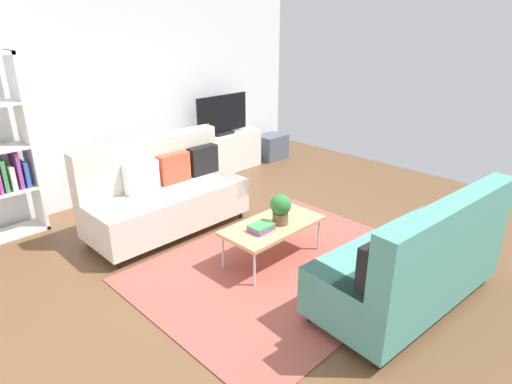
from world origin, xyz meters
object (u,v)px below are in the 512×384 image
(coffee_table, at_px, (273,226))
(table_book_0, at_px, (261,229))
(potted_plant, at_px, (281,208))
(vase_0, at_px, (192,135))
(tv_console, at_px, (223,153))
(couch_green, at_px, (414,262))
(tv, at_px, (222,115))
(couch_beige, at_px, (164,194))
(bottle_1, at_px, (208,131))
(bottle_0, at_px, (204,133))
(storage_trunk, at_px, (272,147))

(coffee_table, xyz_separation_m, table_book_0, (-0.20, -0.02, 0.05))
(potted_plant, bearing_deg, coffee_table, 138.04)
(potted_plant, bearing_deg, vase_0, 71.60)
(coffee_table, relative_size, vase_0, 6.58)
(tv_console, bearing_deg, couch_green, -107.40)
(tv_console, bearing_deg, table_book_0, -123.58)
(couch_green, height_order, table_book_0, couch_green)
(tv, height_order, vase_0, tv)
(couch_beige, bearing_deg, vase_0, -137.94)
(bottle_1, bearing_deg, table_book_0, -118.78)
(tv_console, xyz_separation_m, vase_0, (-0.58, 0.05, 0.40))
(vase_0, height_order, bottle_0, bottle_0)
(tv, distance_m, storage_trunk, 1.32)
(storage_trunk, bearing_deg, tv, 175.84)
(storage_trunk, xyz_separation_m, table_book_0, (-2.83, -2.50, 0.22))
(bottle_1, bearing_deg, tv_console, 7.12)
(couch_beige, distance_m, bottle_0, 1.90)
(couch_beige, distance_m, bottle_1, 1.97)
(table_book_0, xyz_separation_m, bottle_0, (1.31, 2.56, 0.31))
(tv_console, distance_m, storage_trunk, 1.11)
(tv, bearing_deg, bottle_0, -177.23)
(table_book_0, relative_size, vase_0, 1.44)
(couch_green, bearing_deg, bottle_1, 81.38)
(storage_trunk, relative_size, bottle_1, 2.22)
(couch_beige, height_order, vase_0, couch_beige)
(tv, bearing_deg, couch_green, -107.48)
(coffee_table, bearing_deg, tv, 59.13)
(tv_console, height_order, bottle_0, bottle_0)
(couch_green, distance_m, vase_0, 4.11)
(table_book_0, distance_m, bottle_1, 2.94)
(couch_beige, relative_size, bottle_0, 9.04)
(tv, distance_m, bottle_1, 0.38)
(bottle_1, bearing_deg, tv, 3.57)
(storage_trunk, distance_m, potted_plant, 3.63)
(couch_beige, height_order, potted_plant, couch_beige)
(couch_green, relative_size, tv_console, 1.40)
(potted_plant, bearing_deg, bottle_1, 66.04)
(tv, bearing_deg, potted_plant, -119.41)
(couch_beige, xyz_separation_m, table_book_0, (0.19, -1.44, -0.01))
(tv_console, xyz_separation_m, bottle_1, (-0.32, -0.04, 0.44))
(couch_beige, height_order, tv, tv)
(coffee_table, relative_size, storage_trunk, 2.12)
(tv, height_order, bottle_0, tv)
(couch_beige, bearing_deg, couch_green, 103.15)
(potted_plant, xyz_separation_m, bottle_0, (1.06, 2.59, 0.15))
(tv_console, height_order, potted_plant, potted_plant)
(tv, height_order, bottle_1, tv)
(vase_0, bearing_deg, couch_green, -99.43)
(vase_0, bearing_deg, tv, -6.88)
(bottle_0, height_order, bottle_1, bottle_1)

